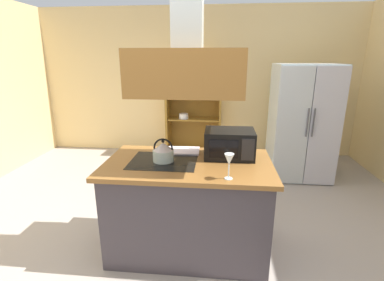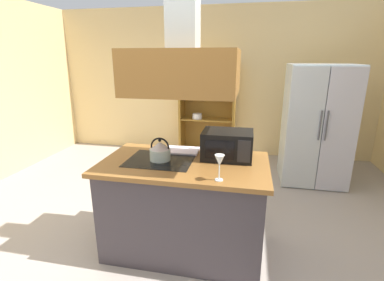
{
  "view_description": "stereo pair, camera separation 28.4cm",
  "coord_description": "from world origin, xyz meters",
  "px_view_note": "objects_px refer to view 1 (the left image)",
  "views": [
    {
      "loc": [
        0.45,
        -2.41,
        1.81
      ],
      "look_at": [
        0.18,
        0.3,
        1.0
      ],
      "focal_mm": 26.26,
      "sensor_mm": 36.0,
      "label": 1
    },
    {
      "loc": [
        0.73,
        -2.37,
        1.81
      ],
      "look_at": [
        0.18,
        0.3,
        1.0
      ],
      "focal_mm": 26.26,
      "sensor_mm": 36.0,
      "label": 2
    }
  ],
  "objects_px": {
    "wine_glass_on_counter": "(229,160)",
    "microwave": "(229,144)",
    "dish_cabinet": "(194,115)",
    "kettle": "(163,152)",
    "refrigerator": "(302,123)",
    "cutting_board": "(182,151)"
  },
  "relations": [
    {
      "from": "wine_glass_on_counter",
      "to": "microwave",
      "type": "bearing_deg",
      "value": 88.04
    },
    {
      "from": "dish_cabinet",
      "to": "kettle",
      "type": "relative_size",
      "value": 8.21
    },
    {
      "from": "microwave",
      "to": "wine_glass_on_counter",
      "type": "distance_m",
      "value": 0.52
    },
    {
      "from": "refrigerator",
      "to": "cutting_board",
      "type": "bearing_deg",
      "value": -134.39
    },
    {
      "from": "cutting_board",
      "to": "wine_glass_on_counter",
      "type": "height_order",
      "value": "wine_glass_on_counter"
    },
    {
      "from": "kettle",
      "to": "wine_glass_on_counter",
      "type": "height_order",
      "value": "kettle"
    },
    {
      "from": "refrigerator",
      "to": "cutting_board",
      "type": "xyz_separation_m",
      "value": [
        -1.61,
        -1.65,
        0.05
      ]
    },
    {
      "from": "refrigerator",
      "to": "wine_glass_on_counter",
      "type": "bearing_deg",
      "value": -117.26
    },
    {
      "from": "cutting_board",
      "to": "wine_glass_on_counter",
      "type": "relative_size",
      "value": 1.65
    },
    {
      "from": "microwave",
      "to": "dish_cabinet",
      "type": "bearing_deg",
      "value": 102.38
    },
    {
      "from": "refrigerator",
      "to": "wine_glass_on_counter",
      "type": "distance_m",
      "value": 2.56
    },
    {
      "from": "kettle",
      "to": "dish_cabinet",
      "type": "bearing_deg",
      "value": 89.68
    },
    {
      "from": "wine_glass_on_counter",
      "to": "kettle",
      "type": "bearing_deg",
      "value": 150.13
    },
    {
      "from": "dish_cabinet",
      "to": "wine_glass_on_counter",
      "type": "xyz_separation_m",
      "value": [
        0.56,
        -3.16,
        0.28
      ]
    },
    {
      "from": "refrigerator",
      "to": "microwave",
      "type": "xyz_separation_m",
      "value": [
        -1.15,
        -1.75,
        0.17
      ]
    },
    {
      "from": "microwave",
      "to": "refrigerator",
      "type": "bearing_deg",
      "value": 56.71
    },
    {
      "from": "kettle",
      "to": "wine_glass_on_counter",
      "type": "bearing_deg",
      "value": -29.87
    },
    {
      "from": "cutting_board",
      "to": "dish_cabinet",
      "type": "bearing_deg",
      "value": 92.68
    },
    {
      "from": "kettle",
      "to": "wine_glass_on_counter",
      "type": "distance_m",
      "value": 0.67
    },
    {
      "from": "refrigerator",
      "to": "dish_cabinet",
      "type": "relative_size",
      "value": 0.99
    },
    {
      "from": "dish_cabinet",
      "to": "wine_glass_on_counter",
      "type": "relative_size",
      "value": 8.48
    },
    {
      "from": "cutting_board",
      "to": "refrigerator",
      "type": "bearing_deg",
      "value": 45.61
    }
  ]
}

